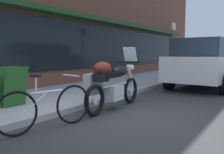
% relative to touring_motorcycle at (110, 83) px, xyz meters
% --- Properties ---
extents(ground_plane, '(80.00, 80.00, 0.00)m').
position_rel_touring_motorcycle_xyz_m(ground_plane, '(-0.38, -0.71, -0.61)').
color(ground_plane, '#333333').
extents(storefront_building, '(21.46, 0.90, 7.20)m').
position_rel_touring_motorcycle_xyz_m(storefront_building, '(6.35, 3.67, 2.91)').
color(storefront_building, brown).
rests_on(storefront_building, ground_plane).
extents(sidewalk_curb, '(30.00, 2.99, 0.12)m').
position_rel_touring_motorcycle_xyz_m(sidewalk_curb, '(8.62, 2.02, -0.55)').
color(sidewalk_curb, '#A8A8A8').
rests_on(sidewalk_curb, ground_plane).
extents(touring_motorcycle, '(2.22, 0.64, 1.40)m').
position_rel_touring_motorcycle_xyz_m(touring_motorcycle, '(0.00, 0.00, 0.00)').
color(touring_motorcycle, black).
rests_on(touring_motorcycle, ground_plane).
extents(parked_bicycle, '(1.70, 0.57, 0.94)m').
position_rel_touring_motorcycle_xyz_m(parked_bicycle, '(-1.78, 0.08, -0.23)').
color(parked_bicycle, black).
rests_on(parked_bicycle, ground_plane).
extents(parked_minivan, '(4.96, 2.35, 1.75)m').
position_rel_touring_motorcycle_xyz_m(parked_minivan, '(5.21, -1.02, 0.32)').
color(parked_minivan, silver).
rests_on(parked_minivan, ground_plane).
extents(sandwich_board_sign, '(0.55, 0.40, 0.85)m').
position_rel_touring_motorcycle_xyz_m(sandwich_board_sign, '(-1.27, 1.67, -0.06)').
color(sandwich_board_sign, '#1E511E').
rests_on(sandwich_board_sign, sidewalk_curb).
extents(parking_sign_pole, '(0.44, 0.07, 2.54)m').
position_rel_touring_motorcycle_xyz_m(parking_sign_pole, '(6.47, 0.84, 1.01)').
color(parking_sign_pole, '#59595B').
rests_on(parking_sign_pole, sidewalk_curb).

